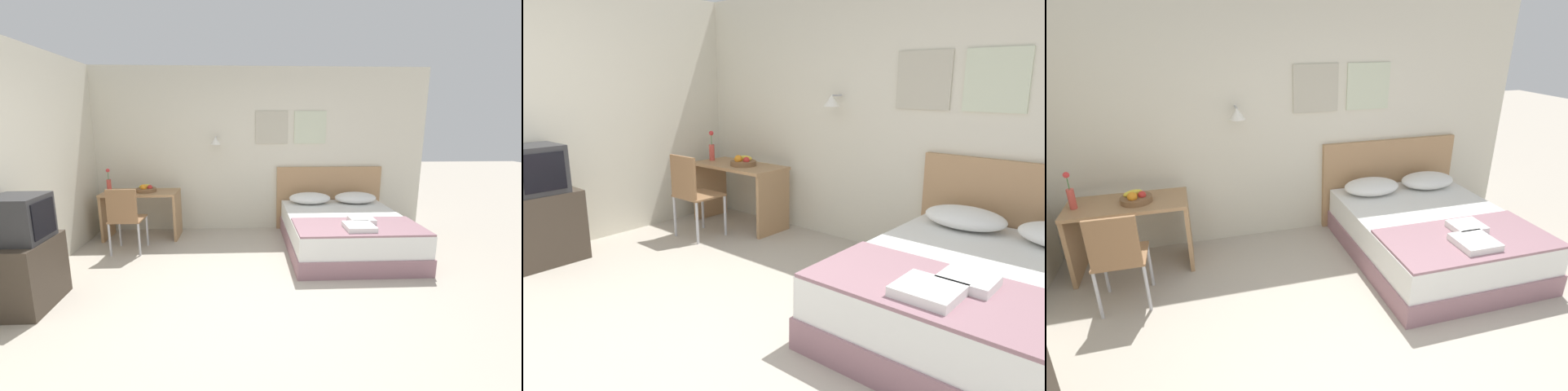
# 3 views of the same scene
# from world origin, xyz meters

# --- Properties ---
(ground_plane) EXTENTS (24.00, 24.00, 0.00)m
(ground_plane) POSITION_xyz_m (0.00, 0.00, 0.00)
(ground_plane) COLOR #B2A899
(wall_back) EXTENTS (5.80, 0.31, 2.65)m
(wall_back) POSITION_xyz_m (0.01, 2.67, 1.33)
(wall_back) COLOR beige
(wall_back) RESTS_ON ground_plane
(bed) EXTENTS (1.63, 1.99, 0.50)m
(bed) POSITION_xyz_m (1.32, 1.59, 0.25)
(bed) COLOR gray
(bed) RESTS_ON ground_plane
(headboard) EXTENTS (1.75, 0.06, 1.06)m
(headboard) POSITION_xyz_m (1.32, 2.61, 0.53)
(headboard) COLOR #A87F56
(headboard) RESTS_ON ground_plane
(pillow_left) EXTENTS (0.66, 0.44, 0.18)m
(pillow_left) POSITION_xyz_m (0.95, 2.31, 0.59)
(pillow_left) COLOR white
(pillow_left) RESTS_ON bed
(pillow_right) EXTENTS (0.66, 0.44, 0.18)m
(pillow_right) POSITION_xyz_m (1.69, 2.31, 0.59)
(pillow_right) COLOR white
(pillow_right) RESTS_ON bed
(throw_blanket) EXTENTS (1.58, 0.80, 0.02)m
(throw_blanket) POSITION_xyz_m (1.32, 1.01, 0.52)
(throw_blanket) COLOR gray
(throw_blanket) RESTS_ON bed
(folded_towel_near_foot) EXTENTS (0.31, 0.27, 0.06)m
(folded_towel_near_foot) POSITION_xyz_m (1.40, 1.15, 0.56)
(folded_towel_near_foot) COLOR white
(folded_towel_near_foot) RESTS_ON throw_blanket
(folded_towel_mid_bed) EXTENTS (0.35, 0.34, 0.06)m
(folded_towel_mid_bed) POSITION_xyz_m (1.28, 0.87, 0.56)
(folded_towel_mid_bed) COLOR white
(folded_towel_mid_bed) RESTS_ON throw_blanket
(desk) EXTENTS (1.13, 0.55, 0.74)m
(desk) POSITION_xyz_m (-1.70, 2.25, 0.51)
(desk) COLOR #A87F56
(desk) RESTS_ON ground_plane
(desk_chair) EXTENTS (0.43, 0.43, 0.93)m
(desk_chair) POSITION_xyz_m (-1.73, 1.57, 0.55)
(desk_chair) COLOR #8E6642
(desk_chair) RESTS_ON ground_plane
(fruit_bowl) EXTENTS (0.30, 0.30, 0.13)m
(fruit_bowl) POSITION_xyz_m (-1.61, 2.23, 0.78)
(fruit_bowl) COLOR brown
(fruit_bowl) RESTS_ON desk
(flower_vase) EXTENTS (0.07, 0.07, 0.36)m
(flower_vase) POSITION_xyz_m (-2.17, 2.23, 0.88)
(flower_vase) COLOR #D14C42
(flower_vase) RESTS_ON desk
(tv_stand) EXTENTS (0.47, 0.69, 0.68)m
(tv_stand) POSITION_xyz_m (-2.24, 0.18, 0.34)
(tv_stand) COLOR #3D3328
(tv_stand) RESTS_ON ground_plane
(television) EXTENTS (0.46, 0.46, 0.44)m
(television) POSITION_xyz_m (-2.24, 0.18, 0.91)
(television) COLOR #2D2D30
(television) RESTS_ON tv_stand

